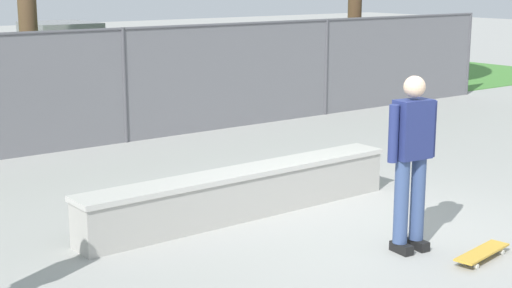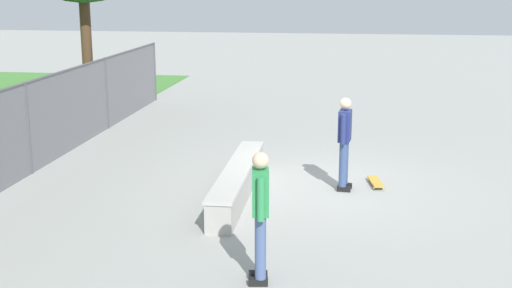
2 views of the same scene
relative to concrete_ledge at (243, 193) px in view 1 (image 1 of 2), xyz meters
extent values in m
plane|color=#9E9E99|center=(0.85, -1.44, -0.29)|extent=(80.00, 80.00, 0.00)
cube|color=#A8A59E|center=(0.00, 0.00, -0.03)|extent=(4.20, 0.50, 0.51)
cube|color=beige|center=(0.00, 0.00, 0.25)|extent=(4.25, 0.55, 0.06)
cube|color=black|center=(0.79, -2.01, -0.24)|extent=(0.14, 0.27, 0.10)
cube|color=black|center=(0.57, -1.99, -0.24)|extent=(0.14, 0.27, 0.10)
cylinder|color=#384C7A|center=(0.79, -1.98, 0.25)|extent=(0.15, 0.15, 0.88)
cylinder|color=#384C7A|center=(0.57, -1.96, 0.25)|extent=(0.15, 0.15, 0.88)
cube|color=navy|center=(0.68, -1.97, 0.99)|extent=(0.40, 0.26, 0.60)
cylinder|color=navy|center=(0.93, -2.00, 0.97)|extent=(0.10, 0.10, 0.58)
cylinder|color=navy|center=(0.43, -1.94, 0.97)|extent=(0.10, 0.10, 0.58)
sphere|color=beige|center=(0.68, -1.97, 1.42)|extent=(0.22, 0.22, 0.22)
cube|color=gold|center=(1.07, -2.61, -0.21)|extent=(0.82, 0.33, 0.02)
cube|color=#B2B2B7|center=(0.80, -2.65, -0.22)|extent=(0.08, 0.15, 0.02)
cube|color=#B2B2B7|center=(1.34, -2.56, -0.22)|extent=(0.08, 0.15, 0.02)
cylinder|color=silver|center=(0.78, -2.57, -0.26)|extent=(0.06, 0.04, 0.05)
cylinder|color=silver|center=(0.81, -2.74, -0.26)|extent=(0.06, 0.04, 0.05)
cylinder|color=silver|center=(1.32, -2.48, -0.26)|extent=(0.06, 0.04, 0.05)
cylinder|color=silver|center=(1.35, -2.65, -0.26)|extent=(0.06, 0.04, 0.05)
cylinder|color=#4C4C51|center=(0.85, 4.59, 0.69)|extent=(0.07, 0.07, 1.96)
cylinder|color=#4C4C51|center=(5.44, 4.59, 0.69)|extent=(0.07, 0.07, 1.96)
cylinder|color=#4C4C51|center=(10.02, 4.59, 0.69)|extent=(0.07, 0.07, 1.96)
cylinder|color=#4C4C51|center=(0.85, 4.59, 1.65)|extent=(18.35, 0.05, 0.05)
cube|color=slate|center=(0.85, 4.59, 0.69)|extent=(18.35, 0.01, 1.96)
cylinder|color=brown|center=(-0.23, 6.00, 1.92)|extent=(0.32, 0.32, 4.42)
cylinder|color=#513823|center=(7.51, 5.92, 1.64)|extent=(0.32, 0.32, 3.86)
cube|color=silver|center=(2.76, 11.65, 0.38)|extent=(2.00, 4.28, 0.70)
cube|color=gray|center=(2.77, 11.80, 1.05)|extent=(1.70, 2.18, 0.64)
cylinder|color=black|center=(3.60, 10.30, 0.03)|extent=(0.25, 0.65, 0.64)
cylinder|color=black|center=(1.80, 10.39, 0.03)|extent=(0.25, 0.65, 0.64)
cylinder|color=black|center=(3.72, 12.90, 0.03)|extent=(0.25, 0.65, 0.64)
cylinder|color=black|center=(1.93, 12.99, 0.03)|extent=(0.25, 0.65, 0.64)
camera|label=1|loc=(-5.12, -7.06, 2.48)|focal=53.79mm
camera|label=2|loc=(-12.13, -2.12, 3.70)|focal=47.59mm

